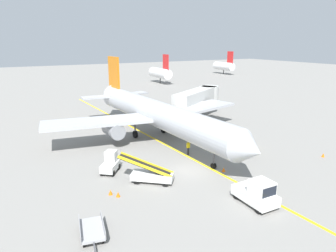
% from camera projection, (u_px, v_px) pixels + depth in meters
% --- Properties ---
extents(ground_plane, '(300.00, 300.00, 0.00)m').
position_uv_depth(ground_plane, '(192.00, 170.00, 31.00)').
color(ground_plane, gray).
extents(taxi_line_yellow, '(4.29, 79.92, 0.01)m').
position_uv_depth(taxi_line_yellow, '(179.00, 152.00, 35.91)').
color(taxi_line_yellow, yellow).
rests_on(taxi_line_yellow, ground).
extents(airliner, '(28.58, 35.31, 10.10)m').
position_uv_depth(airliner, '(155.00, 113.00, 40.29)').
color(airliner, '#B2B5BA').
rests_on(airliner, ground).
extents(jet_bridge, '(12.27, 8.79, 4.85)m').
position_uv_depth(jet_bridge, '(199.00, 97.00, 51.11)').
color(jet_bridge, beige).
rests_on(jet_bridge, ground).
extents(pushback_tug, '(1.95, 3.63, 2.20)m').
position_uv_depth(pushback_tug, '(257.00, 193.00, 24.13)').
color(pushback_tug, silver).
rests_on(pushback_tug, ground).
extents(baggage_tug_near_wing, '(2.52, 2.69, 2.10)m').
position_uv_depth(baggage_tug_near_wing, '(111.00, 163.00, 30.27)').
color(baggage_tug_near_wing, silver).
rests_on(baggage_tug_near_wing, ground).
extents(belt_loader_forward_hold, '(4.66, 4.14, 2.59)m').
position_uv_depth(belt_loader_forward_hold, '(151.00, 174.00, 28.08)').
color(belt_loader_forward_hold, silver).
rests_on(belt_loader_forward_hold, ground).
extents(belt_loader_aft_hold, '(4.90, 3.71, 2.59)m').
position_uv_depth(belt_loader_aft_hold, '(242.00, 141.00, 37.23)').
color(belt_loader_aft_hold, silver).
rests_on(belt_loader_aft_hold, ground).
extents(baggage_cart_loaded, '(2.06, 3.84, 0.94)m').
position_uv_depth(baggage_cart_loaded, '(92.00, 229.00, 20.38)').
color(baggage_cart_loaded, '#A5A5A8').
rests_on(baggage_cart_loaded, ground).
extents(ground_crew_marshaller, '(0.36, 0.24, 1.70)m').
position_uv_depth(ground_crew_marshaller, '(188.00, 147.00, 34.83)').
color(ground_crew_marshaller, '#26262D').
rests_on(ground_crew_marshaller, ground).
extents(safety_cone_nose_left, '(0.36, 0.36, 0.44)m').
position_uv_depth(safety_cone_nose_left, '(224.00, 170.00, 30.48)').
color(safety_cone_nose_left, orange).
rests_on(safety_cone_nose_left, ground).
extents(safety_cone_nose_right, '(0.36, 0.36, 0.44)m').
position_uv_depth(safety_cone_nose_right, '(118.00, 194.00, 25.55)').
color(safety_cone_nose_right, orange).
rests_on(safety_cone_nose_right, ground).
extents(safety_cone_wingtip_left, '(0.36, 0.36, 0.44)m').
position_uv_depth(safety_cone_wingtip_left, '(110.00, 192.00, 25.91)').
color(safety_cone_wingtip_left, orange).
rests_on(safety_cone_wingtip_left, ground).
extents(safety_cone_wingtip_right, '(0.36, 0.36, 0.44)m').
position_uv_depth(safety_cone_wingtip_right, '(323.00, 155.00, 34.34)').
color(safety_cone_wingtip_right, orange).
rests_on(safety_cone_wingtip_right, ground).
extents(distant_aircraft_mid_left, '(3.00, 10.10, 8.80)m').
position_uv_depth(distant_aircraft_mid_left, '(160.00, 73.00, 93.62)').
color(distant_aircraft_mid_left, silver).
rests_on(distant_aircraft_mid_left, ground).
extents(distant_aircraft_mid_right, '(3.00, 10.10, 8.80)m').
position_uv_depth(distant_aircraft_mid_right, '(224.00, 66.00, 120.06)').
color(distant_aircraft_mid_right, silver).
rests_on(distant_aircraft_mid_right, ground).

